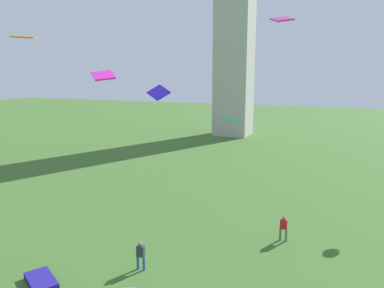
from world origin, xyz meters
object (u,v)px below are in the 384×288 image
at_px(person_1, 141,254).
at_px(kite_flying_2, 232,120).
at_px(kite_flying_0, 24,37).
at_px(kite_flying_5, 103,75).
at_px(kite_bundle_0, 41,281).
at_px(kite_flying_4, 282,19).
at_px(kite_flying_3, 158,93).
at_px(person_0, 284,227).

height_order(person_1, kite_flying_2, kite_flying_2).
relative_size(kite_flying_0, kite_flying_5, 0.96).
height_order(person_1, kite_bundle_0, person_1).
relative_size(kite_flying_2, kite_flying_5, 0.83).
bearing_deg(kite_flying_5, person_1, 17.98).
bearing_deg(kite_bundle_0, kite_flying_4, 46.17).
bearing_deg(kite_bundle_0, kite_flying_0, 135.53).
bearing_deg(kite_flying_3, kite_flying_5, -63.59).
bearing_deg(kite_flying_2, person_0, -105.40).
relative_size(kite_flying_3, kite_flying_4, 1.13).
height_order(kite_flying_2, kite_flying_4, kite_flying_4).
relative_size(kite_flying_3, kite_flying_5, 1.01).
distance_m(person_0, kite_flying_4, 12.39).
distance_m(kite_flying_3, kite_flying_5, 5.24).
xyz_separation_m(kite_flying_0, kite_flying_3, (8.85, 2.55, -3.69)).
bearing_deg(kite_flying_4, person_0, -144.35).
bearing_deg(kite_flying_3, kite_flying_0, -129.49).
distance_m(kite_flying_5, kite_bundle_0, 11.02).
bearing_deg(kite_bundle_0, person_0, 43.18).
bearing_deg(kite_flying_4, kite_flying_3, 61.85).
xyz_separation_m(kite_flying_0, kite_bundle_0, (7.29, -7.16, -12.51)).
relative_size(person_0, kite_flying_5, 0.86).
height_order(kite_flying_0, kite_flying_3, kite_flying_0).
relative_size(person_1, kite_flying_0, 0.86).
bearing_deg(kite_flying_4, person_1, 110.48).
distance_m(person_1, kite_bundle_0, 4.98).
bearing_deg(kite_bundle_0, kite_flying_2, 47.44).
height_order(person_0, kite_flying_4, kite_flying_4).
relative_size(person_0, kite_flying_3, 0.85).
bearing_deg(kite_flying_2, kite_flying_0, 47.85).
distance_m(person_1, kite_flying_5, 9.82).
bearing_deg(person_0, kite_flying_5, -150.85).
relative_size(person_0, kite_flying_4, 0.96).
height_order(kite_flying_0, kite_bundle_0, kite_flying_0).
height_order(person_0, person_1, person_0).
bearing_deg(kite_flying_0, kite_flying_5, -44.86).
relative_size(kite_flying_4, kite_bundle_0, 0.80).
bearing_deg(kite_flying_2, kite_flying_3, 27.24).
bearing_deg(person_1, kite_flying_2, -130.09).
bearing_deg(kite_flying_3, person_1, -36.62).
bearing_deg(person_1, kite_bundle_0, 35.08).
relative_size(person_1, kite_flying_4, 0.92).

